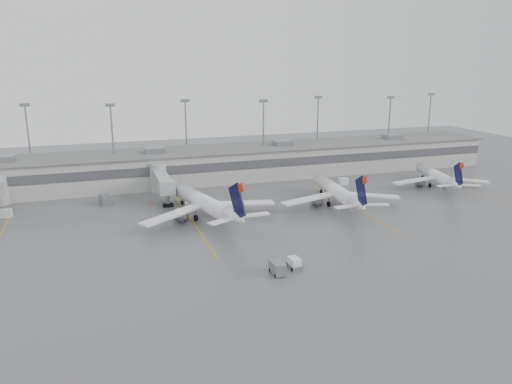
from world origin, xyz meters
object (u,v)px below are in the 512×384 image
object	(u,v)px
jet_mid_right	(337,192)
baggage_tug	(294,264)
jet_mid_left	(205,203)
jet_far_right	(437,176)

from	to	relation	value
jet_mid_right	baggage_tug	size ratio (longest dim) A/B	11.12
jet_mid_left	jet_mid_right	bearing A→B (deg)	-13.59
jet_mid_left	jet_mid_right	size ratio (longest dim) A/B	1.07
jet_mid_left	baggage_tug	distance (m)	29.91
jet_mid_right	baggage_tug	world-z (taller)	jet_mid_right
jet_mid_right	jet_far_right	size ratio (longest dim) A/B	1.13
jet_mid_left	baggage_tug	xyz separation A→B (m)	(7.34, -28.87, -2.63)
jet_mid_left	baggage_tug	bearing A→B (deg)	-88.95
jet_mid_left	jet_far_right	xyz separation A→B (m)	(61.23, 6.45, -0.55)
jet_mid_right	jet_far_right	distance (m)	32.23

